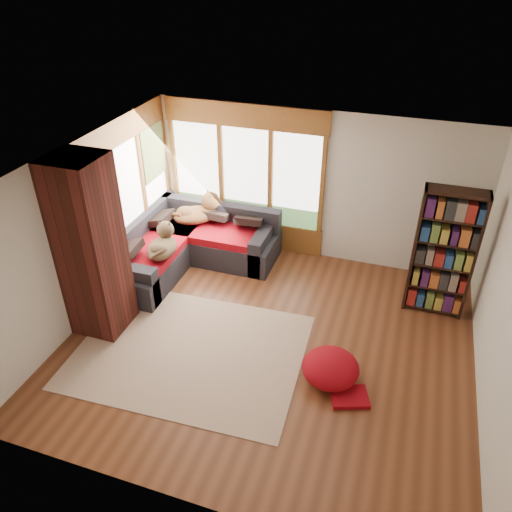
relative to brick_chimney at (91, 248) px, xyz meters
The scene contains 17 objects.
floor 2.75m from the brick_chimney, ahead, with size 5.50×5.50×0.00m, color #582D18.
ceiling 2.75m from the brick_chimney, ahead, with size 5.50×5.50×0.00m, color white.
wall_back 3.73m from the brick_chimney, 49.90° to the left, with size 5.50×0.04×2.60m, color silver.
wall_front 3.22m from the brick_chimney, 41.86° to the right, with size 5.50×0.04×2.60m, color silver.
wall_left 0.49m from the brick_chimney, 135.00° to the left, with size 0.04×5.00×2.60m, color silver.
wall_right 5.16m from the brick_chimney, ahead, with size 0.04×5.00×2.60m, color silver.
windows_back 3.07m from the brick_chimney, 66.95° to the left, with size 2.82×0.10×1.90m.
windows_left 1.58m from the brick_chimney, 101.66° to the left, with size 0.10×2.62×1.90m.
roller_blind 2.44m from the brick_chimney, 96.95° to the left, with size 0.03×0.72×0.90m, color olive.
brick_chimney is the anchor object (origin of this frame).
sectional_sofa 2.32m from the brick_chimney, 77.71° to the left, with size 2.20×2.20×0.80m.
area_rug 1.93m from the brick_chimney, ahead, with size 3.06×2.34×0.01m, color beige.
bookshelf 4.92m from the brick_chimney, 22.39° to the left, with size 0.86×0.29×2.00m.
pouf 3.53m from the brick_chimney, ahead, with size 0.73×0.73×0.40m, color #9E060F.
dog_tan 2.46m from the brick_chimney, 77.94° to the left, with size 0.93×0.88×0.45m.
dog_brindle 1.39m from the brick_chimney, 72.43° to the left, with size 0.56×0.78×0.39m.
throw_pillows 2.23m from the brick_chimney, 75.74° to the left, with size 1.98×1.68×0.45m.
Camera 1 is at (1.50, -5.04, 4.81)m, focal length 35.00 mm.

